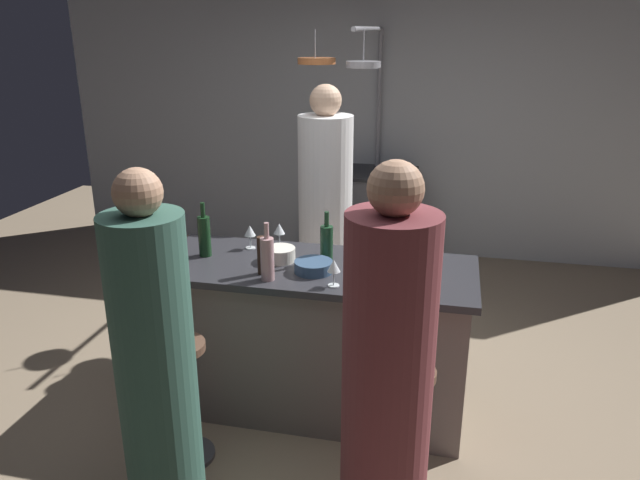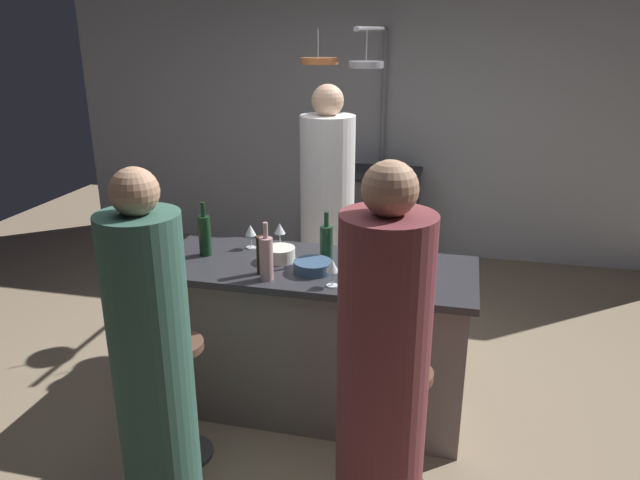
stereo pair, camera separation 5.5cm
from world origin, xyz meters
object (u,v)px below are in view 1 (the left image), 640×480
at_px(stove_range, 372,217).
at_px(pepper_mill, 262,255).
at_px(guest_left, 156,367).
at_px(bar_stool_left, 183,396).
at_px(guest_right, 387,388).
at_px(wine_bottle_rose, 267,258).
at_px(wine_glass_near_right_guest, 279,230).
at_px(mixing_bowl_ceramic, 280,254).
at_px(bar_stool_right, 405,426).
at_px(wine_bottle_green, 327,243).
at_px(wine_glass_by_chef, 334,267).
at_px(chef, 325,223).
at_px(mixing_bowl_blue, 314,267).
at_px(mixing_bowl_wooden, 407,277).
at_px(wine_glass_near_left_guest, 250,232).
at_px(wine_bottle_red, 204,235).

height_order(stove_range, pepper_mill, pepper_mill).
bearing_deg(guest_left, bar_stool_left, 100.57).
relative_size(guest_right, wine_bottle_rose, 5.46).
bearing_deg(wine_glass_near_right_guest, mixing_bowl_ceramic, -73.26).
bearing_deg(guest_left, wine_bottle_rose, 68.63).
height_order(bar_stool_right, guest_left, guest_left).
bearing_deg(guest_left, stove_range, 82.04).
bearing_deg(bar_stool_left, wine_glass_near_right_guest, 73.07).
height_order(stove_range, wine_bottle_green, wine_bottle_green).
bearing_deg(wine_glass_by_chef, mixing_bowl_ceramic, 142.52).
distance_m(guest_left, wine_glass_by_chef, 1.00).
bearing_deg(stove_range, chef, -95.61).
relative_size(chef, bar_stool_left, 2.66).
relative_size(mixing_bowl_blue, mixing_bowl_wooden, 1.03).
height_order(wine_glass_near_left_guest, mixing_bowl_blue, wine_glass_near_left_guest).
bearing_deg(mixing_bowl_wooden, mixing_bowl_blue, 174.53).
height_order(pepper_mill, wine_bottle_rose, wine_bottle_rose).
bearing_deg(wine_bottle_red, bar_stool_right, -27.14).
bearing_deg(wine_bottle_red, mixing_bowl_wooden, -7.46).
bearing_deg(chef, mixing_bowl_blue, -81.31).
bearing_deg(mixing_bowl_ceramic, mixing_bowl_blue, -27.96).
distance_m(wine_bottle_rose, wine_bottle_red, 0.53).
distance_m(wine_bottle_green, wine_bottle_red, 0.71).
bearing_deg(wine_bottle_green, wine_bottle_rose, -128.15).
xyz_separation_m(wine_bottle_rose, wine_glass_near_right_guest, (-0.08, 0.51, -0.02)).
xyz_separation_m(bar_stool_right, wine_glass_by_chef, (-0.42, 0.37, 0.63)).
distance_m(bar_stool_left, wine_glass_by_chef, 1.02).
xyz_separation_m(stove_range, wine_bottle_red, (-0.65, -2.43, 0.58)).
xyz_separation_m(wine_bottle_rose, mixing_bowl_blue, (0.21, 0.16, -0.09)).
bearing_deg(wine_glass_near_left_guest, wine_bottle_red, -141.35).
bearing_deg(wine_bottle_rose, bar_stool_left, -133.33).
xyz_separation_m(wine_bottle_green, wine_glass_near_left_guest, (-0.49, 0.12, -0.01)).
xyz_separation_m(pepper_mill, mixing_bowl_blue, (0.27, 0.08, -0.07)).
relative_size(wine_bottle_red, wine_glass_by_chef, 2.19).
bearing_deg(mixing_bowl_blue, bar_stool_right, -43.04).
bearing_deg(pepper_mill, bar_stool_left, -123.74).
xyz_separation_m(stove_range, guest_left, (-0.48, -3.43, 0.32)).
height_order(guest_right, bar_stool_left, guest_right).
xyz_separation_m(wine_bottle_red, wine_glass_near_right_guest, (0.38, 0.25, -0.02)).
distance_m(pepper_mill, mixing_bowl_blue, 0.29).
bearing_deg(wine_glass_near_left_guest, chef, 69.52).
bearing_deg(mixing_bowl_wooden, guest_right, -90.29).
xyz_separation_m(chef, wine_glass_near_right_guest, (-0.13, -0.71, 0.17)).
bearing_deg(guest_right, mixing_bowl_blue, 119.97).
relative_size(bar_stool_right, mixing_bowl_blue, 3.23).
relative_size(guest_right, wine_glass_near_right_guest, 11.79).
bearing_deg(wine_bottle_red, wine_glass_near_right_guest, 33.12).
xyz_separation_m(wine_bottle_green, wine_bottle_red, (-0.71, -0.06, 0.01)).
xyz_separation_m(wine_glass_near_left_guest, mixing_bowl_blue, (0.46, -0.28, -0.07)).
height_order(bar_stool_left, mixing_bowl_wooden, mixing_bowl_wooden).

